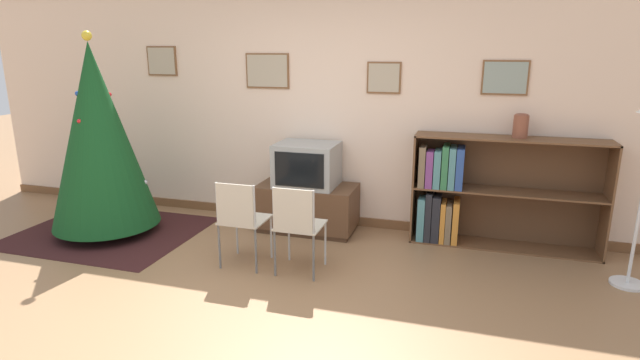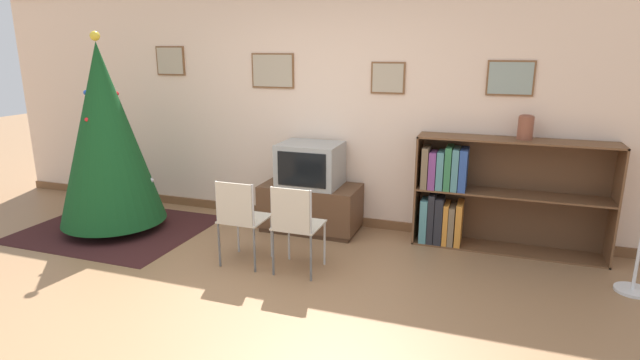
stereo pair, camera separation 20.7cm
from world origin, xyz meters
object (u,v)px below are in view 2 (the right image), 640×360
(vase, at_px, (526,127))
(christmas_tree, at_px, (106,135))
(folding_chair_right, at_px, (295,224))
(folding_chair_left, at_px, (240,217))
(bookshelf, at_px, (475,195))
(tv_console, at_px, (311,207))
(television, at_px, (310,164))

(vase, bearing_deg, christmas_tree, -168.48)
(folding_chair_right, relative_size, vase, 3.55)
(folding_chair_left, distance_m, folding_chair_right, 0.54)
(bookshelf, bearing_deg, folding_chair_left, -148.50)
(tv_console, xyz_separation_m, vase, (2.12, 0.13, 0.98))
(tv_console, height_order, folding_chair_left, folding_chair_left)
(folding_chair_left, relative_size, folding_chair_right, 1.00)
(christmas_tree, distance_m, folding_chair_right, 2.43)
(tv_console, relative_size, vase, 4.62)
(television, distance_m, folding_chair_right, 1.17)
(folding_chair_left, xyz_separation_m, vase, (2.39, 1.24, 0.77))
(folding_chair_right, height_order, vase, vase)
(folding_chair_right, bearing_deg, vase, 33.74)
(folding_chair_left, relative_size, vase, 3.55)
(tv_console, bearing_deg, folding_chair_left, -103.73)
(television, relative_size, bookshelf, 0.36)
(bookshelf, distance_m, vase, 0.81)
(tv_console, bearing_deg, folding_chair_right, -76.27)
(christmas_tree, relative_size, tv_console, 1.99)
(tv_console, relative_size, bookshelf, 0.58)
(christmas_tree, distance_m, vase, 4.27)
(tv_console, xyz_separation_m, folding_chair_left, (-0.27, -1.10, 0.21))
(folding_chair_right, bearing_deg, television, 103.76)
(folding_chair_left, bearing_deg, bookshelf, 31.50)
(christmas_tree, xyz_separation_m, folding_chair_left, (1.79, -0.38, -0.59))
(tv_console, xyz_separation_m, bookshelf, (1.71, 0.11, 0.28))
(vase, bearing_deg, tv_console, -176.44)
(christmas_tree, bearing_deg, folding_chair_left, -12.11)
(christmas_tree, distance_m, tv_console, 2.33)
(christmas_tree, height_order, folding_chair_right, christmas_tree)
(tv_console, xyz_separation_m, folding_chair_right, (0.27, -1.10, 0.21))
(tv_console, bearing_deg, christmas_tree, -160.73)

